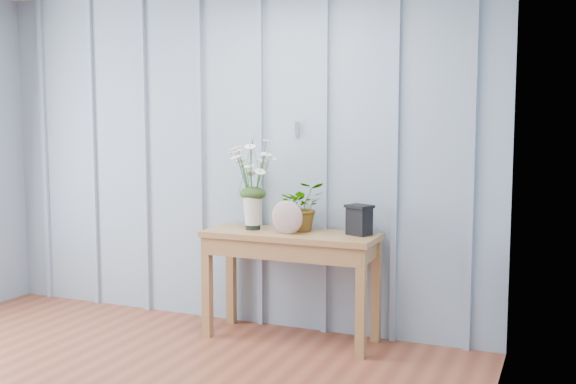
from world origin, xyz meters
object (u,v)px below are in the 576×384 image
at_px(felt_disc_vessel, 287,217).
at_px(carved_box, 359,220).
at_px(daisy_vase, 253,171).
at_px(sideboard, 291,249).

height_order(felt_disc_vessel, carved_box, felt_disc_vessel).
bearing_deg(carved_box, daisy_vase, -175.33).
bearing_deg(felt_disc_vessel, carved_box, 19.37).
relative_size(sideboard, carved_box, 5.89).
distance_m(felt_disc_vessel, carved_box, 0.48).
distance_m(daisy_vase, felt_disc_vessel, 0.43).
relative_size(daisy_vase, carved_box, 3.19).
bearing_deg(sideboard, carved_box, 7.86).
height_order(sideboard, daisy_vase, daisy_vase).
bearing_deg(daisy_vase, sideboard, -0.54).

